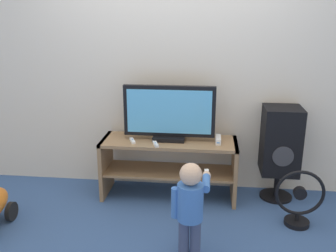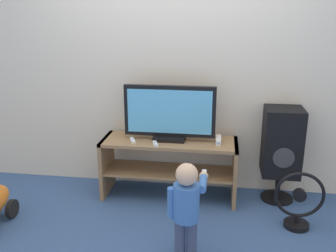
{
  "view_description": "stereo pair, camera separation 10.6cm",
  "coord_description": "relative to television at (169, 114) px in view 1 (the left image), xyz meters",
  "views": [
    {
      "loc": [
        0.36,
        -3.1,
        1.75
      ],
      "look_at": [
        0.0,
        0.13,
        0.74
      ],
      "focal_mm": 40.0,
      "sensor_mm": 36.0,
      "label": 1
    },
    {
      "loc": [
        0.47,
        -3.09,
        1.75
      ],
      "look_at": [
        0.0,
        0.13,
        0.74
      ],
      "focal_mm": 40.0,
      "sensor_mm": 36.0,
      "label": 2
    }
  ],
  "objects": [
    {
      "name": "child",
      "position": [
        0.26,
        -0.93,
        -0.4
      ],
      "size": [
        0.28,
        0.43,
        0.74
      ],
      "color": "#3F4C72",
      "rests_on": "ground_plane"
    },
    {
      "name": "tv_stand",
      "position": [
        0.0,
        -0.02,
        -0.45
      ],
      "size": [
        1.29,
        0.43,
        0.58
      ],
      "color": "#93704C",
      "rests_on": "ground_plane"
    },
    {
      "name": "ground_plane",
      "position": [
        0.0,
        -0.23,
        -0.83
      ],
      "size": [
        16.0,
        16.0,
        0.0
      ],
      "primitive_type": "plane",
      "color": "#38568C"
    },
    {
      "name": "floor_fan",
      "position": [
        1.14,
        -0.43,
        -0.61
      ],
      "size": [
        0.41,
        0.21,
        0.5
      ],
      "color": "black",
      "rests_on": "ground_plane"
    },
    {
      "name": "game_console",
      "position": [
        0.46,
        -0.02,
        -0.23
      ],
      "size": [
        0.05,
        0.19,
        0.05
      ],
      "color": "white",
      "rests_on": "tv_stand"
    },
    {
      "name": "television",
      "position": [
        0.0,
        0.0,
        0.0
      ],
      "size": [
        0.85,
        0.2,
        0.52
      ],
      "color": "black",
      "rests_on": "tv_stand"
    },
    {
      "name": "remote_primary",
      "position": [
        -0.34,
        -0.1,
        -0.24
      ],
      "size": [
        0.08,
        0.13,
        0.03
      ],
      "color": "white",
      "rests_on": "tv_stand"
    },
    {
      "name": "remote_secondary",
      "position": [
        -0.11,
        -0.17,
        -0.24
      ],
      "size": [
        0.08,
        0.13,
        0.03
      ],
      "color": "white",
      "rests_on": "tv_stand"
    },
    {
      "name": "speaker_tower",
      "position": [
        1.04,
        0.06,
        -0.26
      ],
      "size": [
        0.34,
        0.34,
        0.91
      ],
      "color": "black",
      "rests_on": "ground_plane"
    },
    {
      "name": "wall_back",
      "position": [
        0.0,
        0.28,
        0.47
      ],
      "size": [
        10.0,
        0.06,
        2.6
      ],
      "color": "silver",
      "rests_on": "ground_plane"
    }
  ]
}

